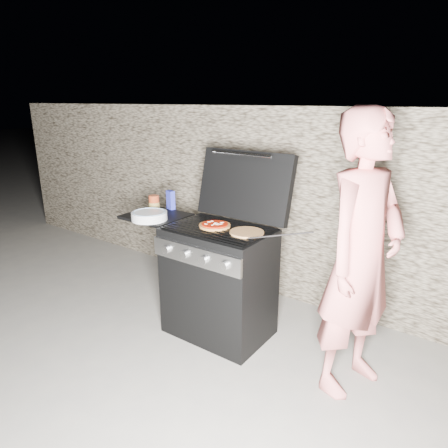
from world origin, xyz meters
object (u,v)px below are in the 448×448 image
Objects in this scene: gas_grill at (195,274)px; person at (361,257)px; sauce_jar at (154,203)px; pizza_topped at (215,225)px.

person is (1.33, 0.03, 0.46)m from gas_grill.
sauce_jar reaches higher than gas_grill.
gas_grill is 9.45× the size of sauce_jar.
pizza_topped is 0.74m from sauce_jar.
gas_grill is 0.73× the size of person.
pizza_topped is 1.72× the size of sauce_jar.
pizza_topped is at bearing -5.99° from sauce_jar.
person is (1.85, -0.05, -0.06)m from sauce_jar.
sauce_jar is at bearing 174.01° from pizza_topped.
pizza_topped is 1.12m from person.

